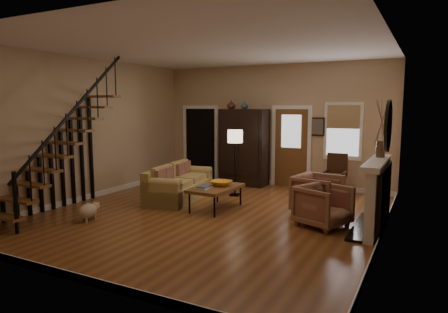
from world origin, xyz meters
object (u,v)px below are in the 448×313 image
at_px(armoire, 244,147).
at_px(sofa, 179,184).
at_px(floor_lamp, 235,163).
at_px(armchair_left, 323,206).
at_px(armchair_right, 318,194).
at_px(side_chair, 335,175).
at_px(coffee_table, 216,198).

relative_size(armoire, sofa, 1.02).
distance_m(sofa, floor_lamp, 1.45).
relative_size(armoire, floor_lamp, 1.30).
bearing_deg(armoire, floor_lamp, -74.27).
height_order(sofa, armchair_left, sofa).
relative_size(armchair_right, side_chair, 0.86).
relative_size(coffee_table, side_chair, 1.26).
distance_m(coffee_table, armchair_right, 2.11).
bearing_deg(sofa, side_chair, 25.61).
distance_m(armoire, side_chair, 2.61).
xyz_separation_m(armoire, floor_lamp, (0.38, -1.36, -0.24)).
xyz_separation_m(coffee_table, side_chair, (1.95, 2.53, 0.26)).
height_order(armoire, sofa, armoire).
bearing_deg(armchair_right, side_chair, 10.42).
xyz_separation_m(floor_lamp, side_chair, (2.17, 1.16, -0.30)).
distance_m(sofa, armchair_right, 3.19).
distance_m(armchair_right, floor_lamp, 2.36).
relative_size(coffee_table, armchair_left, 1.53).
bearing_deg(floor_lamp, armchair_right, -17.46).
height_order(sofa, floor_lamp, floor_lamp).
xyz_separation_m(coffee_table, armchair_left, (2.31, -0.16, 0.14)).
xyz_separation_m(armchair_right, floor_lamp, (-2.21, 0.70, 0.41)).
height_order(coffee_table, armchair_right, armchair_right).
distance_m(sofa, coffee_table, 1.25).
bearing_deg(armchair_left, side_chair, 29.79).
relative_size(armchair_right, floor_lamp, 0.55).
height_order(armoire, coffee_table, armoire).
height_order(armoire, side_chair, armoire).
bearing_deg(side_chair, floor_lamp, -151.76).
distance_m(armchair_left, armchair_right, 0.89).
relative_size(armoire, armchair_right, 2.38).
bearing_deg(side_chair, armchair_right, -88.53).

